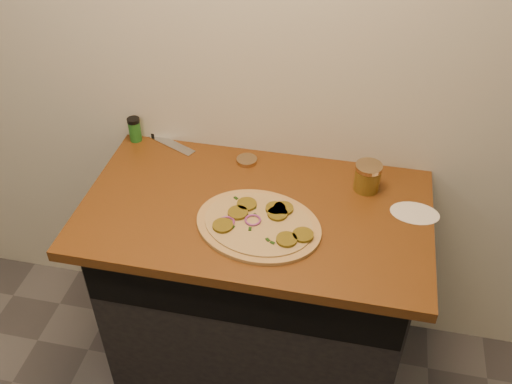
% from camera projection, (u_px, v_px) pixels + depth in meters
% --- Properties ---
extents(cabinet, '(1.10, 0.60, 0.86)m').
position_uv_depth(cabinet, '(257.00, 290.00, 2.28)').
color(cabinet, black).
rests_on(cabinet, ground).
extents(countertop, '(1.20, 0.70, 0.04)m').
position_uv_depth(countertop, '(255.00, 211.00, 1.97)').
color(countertop, '#602F12').
rests_on(countertop, cabinet).
extents(pizza, '(0.50, 0.50, 0.03)m').
position_uv_depth(pizza, '(259.00, 224.00, 1.88)').
color(pizza, tan).
rests_on(pizza, countertop).
extents(chefs_knife, '(0.30, 0.17, 0.02)m').
position_uv_depth(chefs_knife, '(157.00, 137.00, 2.28)').
color(chefs_knife, '#B7BAC1').
rests_on(chefs_knife, countertop).
extents(mason_jar_lid, '(0.09, 0.09, 0.02)m').
position_uv_depth(mason_jar_lid, '(247.00, 160.00, 2.15)').
color(mason_jar_lid, tan).
rests_on(mason_jar_lid, countertop).
extents(salsa_jar, '(0.10, 0.10, 0.10)m').
position_uv_depth(salsa_jar, '(367.00, 177.00, 2.00)').
color(salsa_jar, maroon).
rests_on(salsa_jar, countertop).
extents(spice_shaker, '(0.05, 0.05, 0.10)m').
position_uv_depth(spice_shaker, '(135.00, 129.00, 2.24)').
color(spice_shaker, '#216821').
rests_on(spice_shaker, countertop).
extents(flour_spill, '(0.17, 0.17, 0.00)m').
position_uv_depth(flour_spill, '(415.00, 213.00, 1.93)').
color(flour_spill, silver).
rests_on(flour_spill, countertop).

